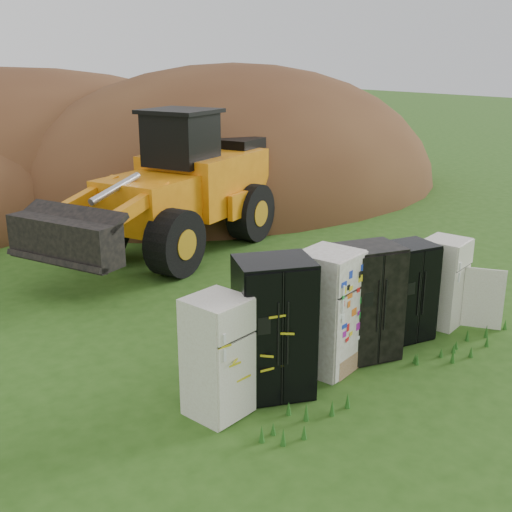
{
  "coord_description": "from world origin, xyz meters",
  "views": [
    {
      "loc": [
        -6.89,
        -6.31,
        4.64
      ],
      "look_at": [
        -0.3,
        2.0,
        1.28
      ],
      "focal_mm": 45.0,
      "sensor_mm": 36.0,
      "label": 1
    }
  ],
  "objects_px": {
    "fridge_dark_mid": "(367,302)",
    "wheel_loader": "(160,187)",
    "fridge_leftmost": "(217,357)",
    "fridge_open_door": "(443,282)",
    "fridge_sticker": "(327,311)",
    "fridge_black_right": "(406,291)",
    "fridge_black_side": "(274,327)"
  },
  "relations": [
    {
      "from": "fridge_black_right",
      "to": "wheel_loader",
      "type": "distance_m",
      "value": 6.63
    },
    {
      "from": "fridge_black_side",
      "to": "fridge_sticker",
      "type": "xyz_separation_m",
      "value": [
        1.1,
        0.05,
        -0.06
      ]
    },
    {
      "from": "fridge_black_side",
      "to": "fridge_open_door",
      "type": "xyz_separation_m",
      "value": [
        3.91,
        -0.0,
        -0.21
      ]
    },
    {
      "from": "fridge_black_side",
      "to": "fridge_sticker",
      "type": "distance_m",
      "value": 1.1
    },
    {
      "from": "fridge_sticker",
      "to": "wheel_loader",
      "type": "relative_size",
      "value": 0.27
    },
    {
      "from": "fridge_sticker",
      "to": "fridge_black_right",
      "type": "height_order",
      "value": "fridge_sticker"
    },
    {
      "from": "fridge_black_right",
      "to": "fridge_open_door",
      "type": "relative_size",
      "value": 1.05
    },
    {
      "from": "fridge_open_door",
      "to": "wheel_loader",
      "type": "relative_size",
      "value": 0.22
    },
    {
      "from": "fridge_leftmost",
      "to": "fridge_open_door",
      "type": "relative_size",
      "value": 1.05
    },
    {
      "from": "fridge_sticker",
      "to": "fridge_dark_mid",
      "type": "distance_m",
      "value": 0.81
    },
    {
      "from": "fridge_black_side",
      "to": "fridge_black_right",
      "type": "distance_m",
      "value": 2.96
    },
    {
      "from": "fridge_dark_mid",
      "to": "wheel_loader",
      "type": "distance_m",
      "value": 6.63
    },
    {
      "from": "fridge_leftmost",
      "to": "fridge_black_right",
      "type": "relative_size",
      "value": 1.0
    },
    {
      "from": "fridge_black_side",
      "to": "wheel_loader",
      "type": "xyz_separation_m",
      "value": [
        2.06,
        6.57,
        0.7
      ]
    },
    {
      "from": "fridge_leftmost",
      "to": "fridge_black_right",
      "type": "bearing_deg",
      "value": -10.22
    },
    {
      "from": "fridge_leftmost",
      "to": "fridge_black_side",
      "type": "relative_size",
      "value": 0.83
    },
    {
      "from": "fridge_sticker",
      "to": "fridge_dark_mid",
      "type": "xyz_separation_m",
      "value": [
        0.8,
        -0.07,
        -0.02
      ]
    },
    {
      "from": "fridge_black_side",
      "to": "fridge_black_right",
      "type": "height_order",
      "value": "fridge_black_side"
    },
    {
      "from": "fridge_leftmost",
      "to": "fridge_black_right",
      "type": "height_order",
      "value": "fridge_black_right"
    },
    {
      "from": "fridge_sticker",
      "to": "fridge_open_door",
      "type": "xyz_separation_m",
      "value": [
        2.81,
        -0.05,
        -0.15
      ]
    },
    {
      "from": "fridge_black_side",
      "to": "fridge_black_right",
      "type": "xyz_separation_m",
      "value": [
        2.95,
        0.06,
        -0.17
      ]
    },
    {
      "from": "wheel_loader",
      "to": "fridge_dark_mid",
      "type": "bearing_deg",
      "value": -113.07
    },
    {
      "from": "fridge_sticker",
      "to": "fridge_leftmost",
      "type": "bearing_deg",
      "value": 167.15
    },
    {
      "from": "wheel_loader",
      "to": "fridge_leftmost",
      "type": "bearing_deg",
      "value": -136.41
    },
    {
      "from": "fridge_open_door",
      "to": "fridge_sticker",
      "type": "bearing_deg",
      "value": 166.1
    },
    {
      "from": "fridge_black_side",
      "to": "fridge_open_door",
      "type": "relative_size",
      "value": 1.26
    },
    {
      "from": "fridge_leftmost",
      "to": "fridge_black_right",
      "type": "distance_m",
      "value": 3.9
    },
    {
      "from": "fridge_sticker",
      "to": "fridge_dark_mid",
      "type": "relative_size",
      "value": 1.02
    },
    {
      "from": "fridge_dark_mid",
      "to": "wheel_loader",
      "type": "xyz_separation_m",
      "value": [
        0.16,
        6.58,
        0.78
      ]
    },
    {
      "from": "fridge_black_right",
      "to": "fridge_open_door",
      "type": "bearing_deg",
      "value": 9.07
    },
    {
      "from": "fridge_open_door",
      "to": "fridge_dark_mid",
      "type": "bearing_deg",
      "value": 167.55
    },
    {
      "from": "fridge_black_side",
      "to": "fridge_dark_mid",
      "type": "xyz_separation_m",
      "value": [
        1.9,
        -0.01,
        -0.08
      ]
    }
  ]
}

